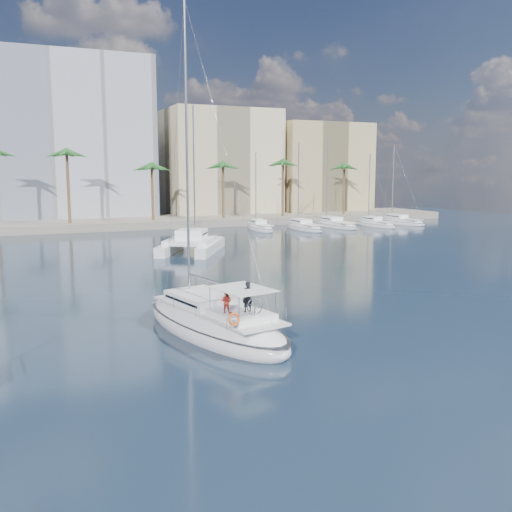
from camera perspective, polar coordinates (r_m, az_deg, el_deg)
name	(u,v)px	position (r m, az deg, el deg)	size (l,w,h in m)	color
ground	(267,315)	(35.82, 1.12, -5.93)	(160.00, 160.00, 0.00)	black
quay	(110,223)	(94.07, -14.36, 3.18)	(120.00, 14.00, 1.20)	gray
building_modern	(23,140)	(104.75, -22.30, 10.68)	(42.00, 16.00, 28.00)	silver
building_beige	(221,165)	(107.89, -3.56, 9.08)	(20.00, 14.00, 20.00)	beige
building_tan_right	(320,170)	(114.40, 6.37, 8.51)	(18.00, 12.00, 18.00)	tan
palm_centre	(112,162)	(89.76, -14.19, 9.13)	(3.60, 3.60, 12.30)	brown
palm_right	(311,163)	(100.91, 5.49, 9.26)	(3.60, 3.60, 12.30)	brown
main_sloop	(214,324)	(31.85, -4.27, -6.76)	(6.79, 13.51, 19.19)	white
catamaran	(192,242)	(63.56, -6.47, 1.41)	(10.21, 12.22, 16.09)	white
seagull	(161,302)	(36.09, -9.49, -4.53)	(1.09, 0.47, 0.20)	silver
moored_yacht_a	(260,230)	(86.22, 0.40, 2.58)	(2.72, 9.35, 11.90)	white
moored_yacht_b	(304,230)	(87.24, 4.84, 2.62)	(3.14, 10.78, 13.72)	white
moored_yacht_c	(334,227)	(92.16, 7.83, 2.89)	(3.55, 12.21, 15.54)	white
moored_yacht_d	(376,227)	(94.02, 11.87, 2.89)	(2.72, 9.35, 11.90)	white
moored_yacht_e	(401,224)	(99.46, 14.28, 3.11)	(3.14, 10.78, 13.72)	white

